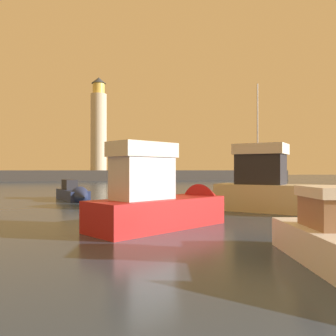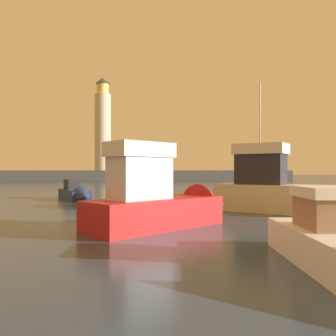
{
  "view_description": "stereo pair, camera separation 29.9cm",
  "coord_description": "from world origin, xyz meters",
  "px_view_note": "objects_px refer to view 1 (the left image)",
  "views": [
    {
      "loc": [
        -2.04,
        -1.31,
        2.22
      ],
      "look_at": [
        1.98,
        17.38,
        2.33
      ],
      "focal_mm": 36.92,
      "sensor_mm": 36.0,
      "label": 1
    },
    {
      "loc": [
        -1.75,
        -1.37,
        2.22
      ],
      "look_at": [
        1.98,
        17.38,
        2.33
      ],
      "focal_mm": 36.92,
      "sensor_mm": 36.0,
      "label": 2
    }
  ],
  "objects_px": {
    "lighthouse": "(99,126)",
    "motorboat_1": "(290,189)",
    "motorboat_3": "(172,201)",
    "motorboat_6": "(75,194)",
    "sailboat_moored": "(255,188)"
  },
  "relations": [
    {
      "from": "motorboat_6",
      "to": "motorboat_3",
      "type": "bearing_deg",
      "value": -70.6
    },
    {
      "from": "motorboat_1",
      "to": "motorboat_3",
      "type": "bearing_deg",
      "value": -158.05
    },
    {
      "from": "lighthouse",
      "to": "motorboat_1",
      "type": "xyz_separation_m",
      "value": [
        9.07,
        -56.33,
        -10.04
      ]
    },
    {
      "from": "motorboat_6",
      "to": "sailboat_moored",
      "type": "xyz_separation_m",
      "value": [
        16.43,
        4.54,
        0.03
      ]
    },
    {
      "from": "lighthouse",
      "to": "motorboat_3",
      "type": "distance_m",
      "value": 60.06
    },
    {
      "from": "motorboat_1",
      "to": "motorboat_6",
      "type": "xyz_separation_m",
      "value": [
        -11.38,
        9.75,
        -0.73
      ]
    },
    {
      "from": "motorboat_6",
      "to": "lighthouse",
      "type": "bearing_deg",
      "value": 87.16
    },
    {
      "from": "motorboat_3",
      "to": "sailboat_moored",
      "type": "xyz_separation_m",
      "value": [
        12.0,
        17.09,
        -0.45
      ]
    },
    {
      "from": "motorboat_3",
      "to": "sailboat_moored",
      "type": "distance_m",
      "value": 20.89
    },
    {
      "from": "motorboat_3",
      "to": "motorboat_6",
      "type": "bearing_deg",
      "value": 109.4
    },
    {
      "from": "lighthouse",
      "to": "sailboat_moored",
      "type": "xyz_separation_m",
      "value": [
        14.12,
        -42.04,
        -10.74
      ]
    },
    {
      "from": "motorboat_1",
      "to": "sailboat_moored",
      "type": "height_order",
      "value": "sailboat_moored"
    },
    {
      "from": "motorboat_1",
      "to": "sailboat_moored",
      "type": "xyz_separation_m",
      "value": [
        5.05,
        14.29,
        -0.7
      ]
    },
    {
      "from": "motorboat_1",
      "to": "sailboat_moored",
      "type": "bearing_deg",
      "value": 70.55
    },
    {
      "from": "lighthouse",
      "to": "motorboat_6",
      "type": "distance_m",
      "value": 47.87
    }
  ]
}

